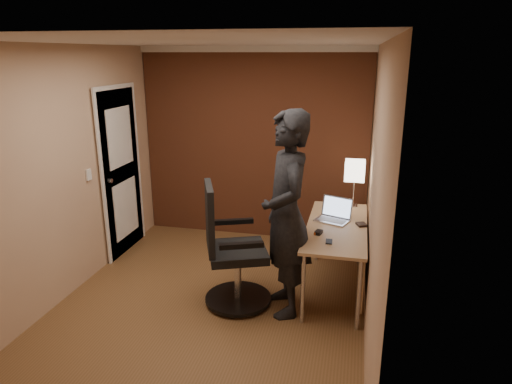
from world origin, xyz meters
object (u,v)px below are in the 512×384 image
office_chair (230,254)px  person (286,215)px  phone (329,242)px  desk (343,238)px  laptop (334,214)px  wallet (361,224)px  desk_lamp (355,171)px  mouse (319,232)px

office_chair → person: size_ratio=0.62×
phone → person: bearing=-177.8°
desk → person: (-0.52, -0.48, 0.37)m
laptop → wallet: 0.31m
desk_lamp → mouse: bearing=-108.2°
desk_lamp → phone: size_ratio=4.65×
desk → person: 0.80m
laptop → phone: laptop is taller
mouse → person: 0.42m
mouse → person: (-0.29, -0.21, 0.23)m
desk_lamp → phone: 1.19m
desk_lamp → mouse: size_ratio=5.35×
office_chair → desk: bearing=25.5°
desk → office_chair: size_ratio=1.23×
desk → phone: size_ratio=13.04×
mouse → person: bearing=-130.1°
mouse → wallet: 0.52m
wallet → office_chair: office_chair is taller
mouse → wallet: bearing=52.5°
desk_lamp → person: person is taller
mouse → wallet: (0.41, 0.32, -0.01)m
mouse → wallet: mouse is taller
laptop → mouse: size_ratio=4.00×
phone → wallet: size_ratio=1.05×
desk → person: person is taller
laptop → wallet: (0.28, -0.11, -0.05)m
mouse → phone: mouse is taller
desk_lamp → wallet: size_ratio=4.86×
mouse → desk: bearing=63.0°
desk → wallet: 0.23m
desk → office_chair: (-1.07, -0.51, -0.06)m
desk → mouse: mouse is taller
desk_lamp → laptop: desk_lamp is taller
desk_lamp → wallet: 0.73m
laptop → office_chair: office_chair is taller
desk_lamp → person: 1.28m
laptop → wallet: bearing=-21.6°
desk_lamp → office_chair: bearing=-134.4°
laptop → mouse: laptop is taller
phone → wallet: 0.58m
person → mouse: bearing=104.0°
mouse → phone: 0.21m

